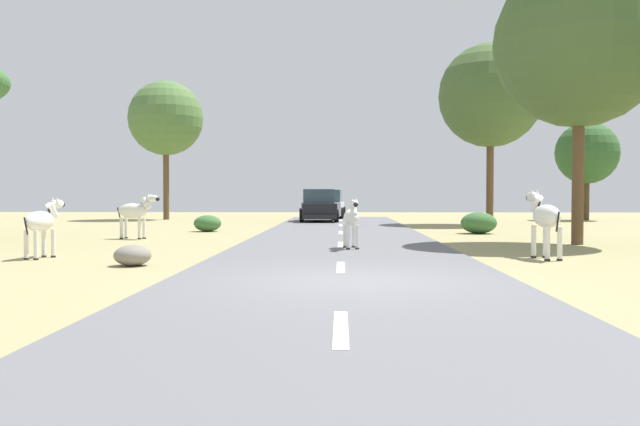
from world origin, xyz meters
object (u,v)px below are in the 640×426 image
at_px(bush_2, 208,223).
at_px(zebra_0, 351,218).
at_px(zebra_2, 42,222).
at_px(tree_1, 491,96).
at_px(tree_4, 166,119).
at_px(bush_0, 479,223).
at_px(tree_5, 587,153).
at_px(car_1, 328,205).
at_px(rock_0, 133,255).
at_px(tree_7, 579,43).
at_px(car_0, 318,207).
at_px(zebra_3, 135,212).
at_px(zebra_1, 545,217).

bearing_deg(bush_2, zebra_0, -57.47).
height_order(zebra_2, tree_1, tree_1).
bearing_deg(tree_4, zebra_2, -81.79).
bearing_deg(bush_0, tree_1, 74.40).
distance_m(tree_5, bush_0, 16.75).
xyz_separation_m(car_1, rock_0, (-3.57, -27.21, -0.63)).
distance_m(car_1, tree_7, 22.94).
relative_size(tree_4, bush_0, 6.05).
bearing_deg(tree_4, zebra_0, -63.61).
bearing_deg(car_1, tree_5, -3.75).
distance_m(tree_1, tree_5, 9.55).
xyz_separation_m(car_0, tree_5, (15.59, 3.27, 3.08)).
bearing_deg(tree_7, zebra_2, -161.48).
bearing_deg(bush_2, rock_0, -85.43).
relative_size(zebra_0, tree_4, 0.17).
distance_m(zebra_0, tree_5, 25.81).
relative_size(car_0, car_1, 1.00).
relative_size(zebra_2, tree_5, 0.26).
height_order(zebra_3, rock_0, zebra_3).
height_order(zebra_2, car_1, car_1).
height_order(zebra_0, bush_2, zebra_0).
height_order(zebra_0, car_0, car_0).
distance_m(zebra_0, bush_0, 9.26).
distance_m(zebra_0, tree_7, 8.82).
bearing_deg(tree_5, bush_2, -147.66).
xyz_separation_m(zebra_2, rock_0, (2.64, -1.57, -0.63)).
distance_m(tree_5, bush_2, 23.66).
distance_m(zebra_2, tree_7, 15.71).
xyz_separation_m(car_1, bush_2, (-4.60, -14.35, -0.52)).
relative_size(zebra_1, tree_5, 0.30).
xyz_separation_m(tree_5, rock_0, (-18.73, -25.37, -3.71)).
bearing_deg(bush_2, zebra_2, -98.11).
xyz_separation_m(tree_1, tree_4, (-17.87, 6.30, -0.34)).
distance_m(zebra_2, car_1, 26.39).
bearing_deg(tree_5, car_0, -168.16).
distance_m(car_1, bush_2, 15.08).
bearing_deg(bush_2, bush_0, -5.94).
distance_m(zebra_1, tree_5, 25.68).
relative_size(zebra_1, tree_1, 0.19).
height_order(zebra_1, bush_2, zebra_1).
bearing_deg(zebra_3, car_0, 173.40).
xyz_separation_m(car_0, tree_7, (8.30, -15.82, 5.15)).
bearing_deg(car_0, car_1, -98.79).
height_order(zebra_3, tree_1, tree_1).
height_order(zebra_3, tree_4, tree_4).
bearing_deg(zebra_3, zebra_0, 74.73).
bearing_deg(tree_4, bush_2, -68.32).
relative_size(zebra_0, zebra_2, 0.96).
height_order(tree_1, tree_7, tree_1).
distance_m(zebra_1, car_0, 21.19).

